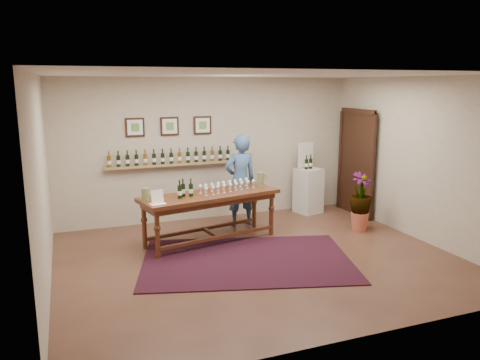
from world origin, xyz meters
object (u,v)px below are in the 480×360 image
object	(u,v)px
display_pedestal	(308,191)
person	(240,181)
tasting_table	(210,201)
potted_plant	(361,202)

from	to	relation	value
display_pedestal	person	xyz separation A→B (m)	(-1.66, -0.34, 0.40)
tasting_table	display_pedestal	distance (m)	2.72
person	potted_plant	bearing A→B (deg)	145.64
tasting_table	display_pedestal	size ratio (longest dim) A/B	2.67
potted_plant	person	xyz separation A→B (m)	(-1.94, 1.12, 0.32)
display_pedestal	person	size ratio (longest dim) A/B	0.54
display_pedestal	potted_plant	distance (m)	1.49
tasting_table	display_pedestal	bearing A→B (deg)	11.42
person	tasting_table	bearing A→B (deg)	37.61
potted_plant	person	distance (m)	2.26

